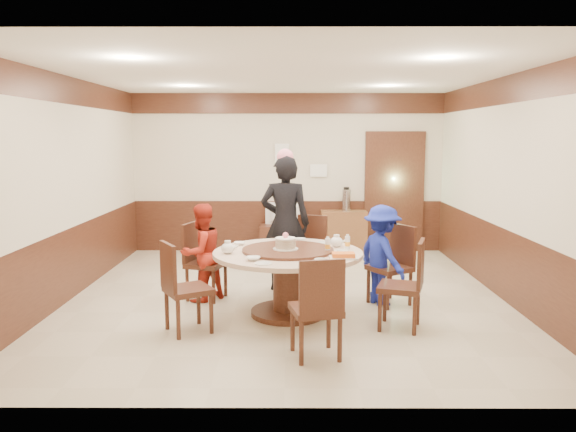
{
  "coord_description": "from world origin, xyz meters",
  "views": [
    {
      "loc": [
        0.05,
        -7.02,
        2.05
      ],
      "look_at": [
        0.02,
        -0.34,
        1.1
      ],
      "focal_mm": 35.0,
      "sensor_mm": 36.0,
      "label": 1
    }
  ],
  "objects_px": {
    "person_blue": "(382,255)",
    "tv_stand": "(284,239)",
    "birthday_cake": "(286,243)",
    "television": "(284,214)",
    "shrimp_platter": "(343,256)",
    "side_cabinet": "(344,232)",
    "thermos": "(346,200)",
    "person_red": "(201,253)",
    "person_standing": "(285,223)",
    "banquet_table": "(288,270)"
  },
  "relations": [
    {
      "from": "shrimp_platter",
      "to": "thermos",
      "type": "distance_m",
      "value": 3.93
    },
    {
      "from": "person_blue",
      "to": "shrimp_platter",
      "type": "height_order",
      "value": "person_blue"
    },
    {
      "from": "birthday_cake",
      "to": "television",
      "type": "height_order",
      "value": "birthday_cake"
    },
    {
      "from": "side_cabinet",
      "to": "thermos",
      "type": "height_order",
      "value": "thermos"
    },
    {
      "from": "person_standing",
      "to": "birthday_cake",
      "type": "bearing_deg",
      "value": 95.67
    },
    {
      "from": "person_blue",
      "to": "side_cabinet",
      "type": "height_order",
      "value": "person_blue"
    },
    {
      "from": "banquet_table",
      "to": "birthday_cake",
      "type": "height_order",
      "value": "birthday_cake"
    },
    {
      "from": "television",
      "to": "thermos",
      "type": "relative_size",
      "value": 1.82
    },
    {
      "from": "tv_stand",
      "to": "television",
      "type": "relative_size",
      "value": 1.23
    },
    {
      "from": "person_red",
      "to": "person_blue",
      "type": "relative_size",
      "value": 1.0
    },
    {
      "from": "tv_stand",
      "to": "banquet_table",
      "type": "bearing_deg",
      "value": -88.63
    },
    {
      "from": "television",
      "to": "thermos",
      "type": "distance_m",
      "value": 1.12
    },
    {
      "from": "person_standing",
      "to": "tv_stand",
      "type": "bearing_deg",
      "value": -83.95
    },
    {
      "from": "tv_stand",
      "to": "television",
      "type": "bearing_deg",
      "value": 0.0
    },
    {
      "from": "birthday_cake",
      "to": "side_cabinet",
      "type": "relative_size",
      "value": 0.36
    },
    {
      "from": "television",
      "to": "tv_stand",
      "type": "bearing_deg",
      "value": -0.0
    },
    {
      "from": "side_cabinet",
      "to": "thermos",
      "type": "relative_size",
      "value": 2.11
    },
    {
      "from": "birthday_cake",
      "to": "tv_stand",
      "type": "xyz_separation_m",
      "value": [
        -0.06,
        3.52,
        -0.6
      ]
    },
    {
      "from": "banquet_table",
      "to": "person_blue",
      "type": "distance_m",
      "value": 1.23
    },
    {
      "from": "person_red",
      "to": "birthday_cake",
      "type": "xyz_separation_m",
      "value": [
        1.06,
        -0.61,
        0.23
      ]
    },
    {
      "from": "tv_stand",
      "to": "side_cabinet",
      "type": "bearing_deg",
      "value": 1.63
    },
    {
      "from": "person_standing",
      "to": "television",
      "type": "xyz_separation_m",
      "value": [
        -0.04,
        2.39,
        -0.2
      ]
    },
    {
      "from": "banquet_table",
      "to": "birthday_cake",
      "type": "distance_m",
      "value": 0.32
    },
    {
      "from": "shrimp_platter",
      "to": "person_blue",
      "type": "bearing_deg",
      "value": 55.98
    },
    {
      "from": "banquet_table",
      "to": "person_standing",
      "type": "xyz_separation_m",
      "value": [
        -0.04,
        1.1,
        0.37
      ]
    },
    {
      "from": "shrimp_platter",
      "to": "side_cabinet",
      "type": "xyz_separation_m",
      "value": [
        0.38,
        3.9,
        -0.4
      ]
    },
    {
      "from": "side_cabinet",
      "to": "birthday_cake",
      "type": "bearing_deg",
      "value": -105.72
    },
    {
      "from": "person_standing",
      "to": "side_cabinet",
      "type": "xyz_separation_m",
      "value": [
        1.01,
        2.42,
        -0.53
      ]
    },
    {
      "from": "person_blue",
      "to": "television",
      "type": "bearing_deg",
      "value": -4.53
    },
    {
      "from": "person_blue",
      "to": "thermos",
      "type": "distance_m",
      "value": 3.11
    },
    {
      "from": "person_blue",
      "to": "birthday_cake",
      "type": "bearing_deg",
      "value": 84.99
    },
    {
      "from": "banquet_table",
      "to": "person_red",
      "type": "xyz_separation_m",
      "value": [
        -1.08,
        0.58,
        0.08
      ]
    },
    {
      "from": "thermos",
      "to": "banquet_table",
      "type": "bearing_deg",
      "value": -106.04
    },
    {
      "from": "banquet_table",
      "to": "thermos",
      "type": "xyz_separation_m",
      "value": [
        1.01,
        3.52,
        0.41
      ]
    },
    {
      "from": "person_red",
      "to": "thermos",
      "type": "xyz_separation_m",
      "value": [
        2.09,
        2.94,
        0.33
      ]
    },
    {
      "from": "television",
      "to": "person_blue",
      "type": "bearing_deg",
      "value": 121.5
    },
    {
      "from": "person_blue",
      "to": "tv_stand",
      "type": "bearing_deg",
      "value": -4.53
    },
    {
      "from": "birthday_cake",
      "to": "television",
      "type": "distance_m",
      "value": 3.52
    },
    {
      "from": "shrimp_platter",
      "to": "person_red",
      "type": "bearing_deg",
      "value": 150.19
    },
    {
      "from": "shrimp_platter",
      "to": "thermos",
      "type": "bearing_deg",
      "value": 83.94
    },
    {
      "from": "person_red",
      "to": "person_standing",
      "type": "bearing_deg",
      "value": 159.74
    },
    {
      "from": "banquet_table",
      "to": "person_standing",
      "type": "relative_size",
      "value": 0.95
    },
    {
      "from": "person_standing",
      "to": "person_blue",
      "type": "distance_m",
      "value": 1.39
    },
    {
      "from": "person_standing",
      "to": "side_cabinet",
      "type": "bearing_deg",
      "value": -107.74
    },
    {
      "from": "tv_stand",
      "to": "television",
      "type": "distance_m",
      "value": 0.45
    },
    {
      "from": "thermos",
      "to": "birthday_cake",
      "type": "bearing_deg",
      "value": -106.3
    },
    {
      "from": "tv_stand",
      "to": "side_cabinet",
      "type": "xyz_separation_m",
      "value": [
        1.06,
        0.03,
        0.12
      ]
    },
    {
      "from": "birthday_cake",
      "to": "shrimp_platter",
      "type": "xyz_separation_m",
      "value": [
        0.62,
        -0.35,
        -0.07
      ]
    },
    {
      "from": "television",
      "to": "thermos",
      "type": "bearing_deg",
      "value": -168.87
    },
    {
      "from": "side_cabinet",
      "to": "thermos",
      "type": "bearing_deg",
      "value": 0.0
    }
  ]
}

